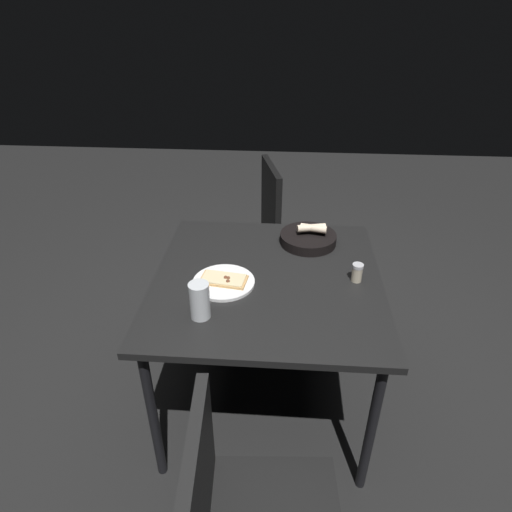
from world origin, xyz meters
name	(u,v)px	position (x,y,z in m)	size (l,w,h in m)	color
ground	(265,396)	(0.00, 0.00, 0.00)	(8.00, 8.00, 0.00)	black
dining_table	(267,289)	(0.00, 0.00, 0.69)	(0.98, 1.01, 0.75)	black
pizza_plate	(224,282)	(-0.18, -0.06, 0.76)	(0.26, 0.26, 0.04)	white
bread_basket	(309,238)	(0.19, 0.31, 0.78)	(0.27, 0.27, 0.10)	black
beer_glass	(200,303)	(-0.24, -0.28, 0.82)	(0.08, 0.08, 0.15)	silver
pepper_shaker	(357,274)	(0.38, 0.00, 0.79)	(0.05, 0.05, 0.08)	#BFB299
chair_near	(253,230)	(-0.13, 0.86, 0.52)	(0.54, 0.54, 0.93)	black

